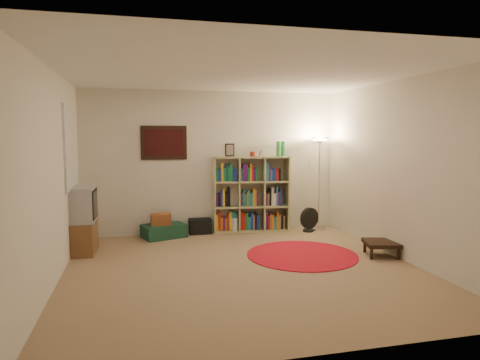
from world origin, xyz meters
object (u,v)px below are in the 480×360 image
object	(u,v)px
bookshelf	(250,195)
floor_lamp	(320,153)
floor_fan	(309,220)
tv_stand	(79,221)
suitcase	(164,231)
side_table	(381,244)

from	to	relation	value
bookshelf	floor_lamp	distance (m)	1.46
floor_fan	tv_stand	distance (m)	3.88
suitcase	side_table	world-z (taller)	suitcase
floor_fan	suitcase	bearing A→B (deg)	154.48
suitcase	side_table	xyz separation A→B (m)	(2.97, -1.86, 0.07)
floor_lamp	side_table	xyz separation A→B (m)	(0.18, -1.80, -1.23)
floor_lamp	bookshelf	bearing A→B (deg)	169.24
floor_fan	tv_stand	world-z (taller)	tv_stand
floor_lamp	suitcase	size ratio (longest dim) A/B	2.12
suitcase	tv_stand	bearing A→B (deg)	-170.87
bookshelf	suitcase	bearing A→B (deg)	-165.67
bookshelf	suitcase	distance (m)	1.66
floor_fan	tv_stand	bearing A→B (deg)	165.71
tv_stand	suitcase	size ratio (longest dim) A/B	1.23
suitcase	side_table	bearing A→B (deg)	-51.00
floor_lamp	side_table	size ratio (longest dim) A/B	2.96
tv_stand	suitcase	bearing A→B (deg)	30.19
floor_fan	side_table	size ratio (longest dim) A/B	0.76
floor_lamp	floor_fan	world-z (taller)	floor_lamp
floor_fan	side_table	distance (m)	1.75
bookshelf	tv_stand	bearing A→B (deg)	-155.31
side_table	floor_fan	bearing A→B (deg)	103.21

